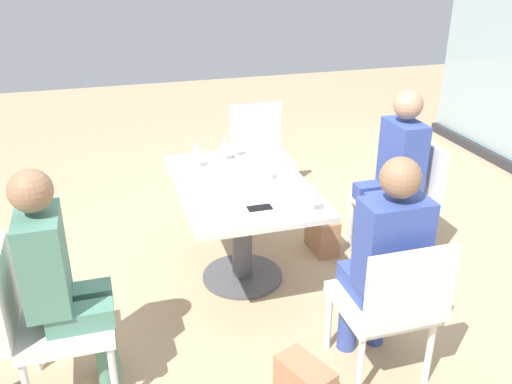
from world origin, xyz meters
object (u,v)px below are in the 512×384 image
Objects in this scene: chair_far_right at (391,301)px; cell_phone_on_table at (260,208)px; wine_glass_1 at (196,150)px; chair_far_left at (261,150)px; person_far_right at (385,256)px; wine_glass_0 at (236,139)px; handbag_2 at (322,234)px; dining_table_main at (242,209)px; chair_front_right at (43,315)px; person_near_window at (393,169)px; coffee_cup at (267,173)px; wine_glass_2 at (224,143)px; person_front_right at (60,276)px; wine_glass_3 at (314,191)px; chair_near_window at (404,193)px.

chair_far_right is 6.04× the size of cell_phone_on_table.
cell_phone_on_table is (0.74, 0.23, -0.13)m from wine_glass_1.
person_far_right is at bearing 0.00° from chair_far_left.
wine_glass_0 is 0.98m from handbag_2.
chair_front_right is (0.77, -1.22, -0.04)m from dining_table_main.
chair_far_left is at bearing -151.37° from person_near_window.
person_far_right reaches higher than chair_far_left.
person_far_right and person_near_window have the same top height.
wine_glass_1 reaches higher than coffee_cup.
chair_front_right is at bearing -99.07° from person_far_right.
handbag_2 is (0.22, 0.69, -0.72)m from wine_glass_2.
person_far_right is 1.58m from wine_glass_0.
person_near_window is (-1.05, 0.63, 0.00)m from person_far_right.
chair_front_right is at bearing -57.60° from dining_table_main.
chair_front_right is 0.69× the size of person_front_right.
person_far_right is (2.20, 0.00, 0.20)m from chair_far_left.
person_near_window is 6.81× the size of wine_glass_1.
chair_far_left is 4.70× the size of wine_glass_3.
wine_glass_0 and wine_glass_1 have the same top height.
coffee_cup is 0.44m from cell_phone_on_table.
chair_far_left is (-2.31, 0.00, 0.00)m from chair_far_right.
cell_phone_on_table reaches higher than handbag_2.
wine_glass_2 is 0.83m from cell_phone_on_table.
dining_table_main is 0.58m from wine_glass_0.
chair_front_right is at bearing -41.64° from wine_glass_1.
chair_far_right reaches higher than dining_table_main.
chair_near_window is at bearing 144.73° from person_far_right.
person_near_window is at bearing 62.26° from handbag_2.
person_near_window is 1.21m from wine_glass_2.
person_near_window is at bearing 148.91° from person_far_right.
wine_glass_2 is (-1.57, -0.49, 0.37)m from chair_far_right.
person_near_window reaches higher than chair_front_right.
wine_glass_2 is 2.06× the size of coffee_cup.
coffee_cup is (0.47, 0.09, -0.09)m from wine_glass_0.
wine_glass_1 is 0.23m from wine_glass_2.
wine_glass_3 is at bearing -31.16° from handbag_2.
chair_far_right is 0.23m from person_far_right.
wine_glass_0 reaches higher than coffee_cup.
dining_table_main is 1.36m from person_front_right.
wine_glass_3 reaches higher than chair_front_right.
wine_glass_0 is 1.00× the size of wine_glass_1.
chair_far_right is 1.00× the size of chair_far_left.
person_near_window is at bearing 122.51° from wine_glass_3.
wine_glass_0 is (-1.52, -0.39, 0.16)m from person_far_right.
person_near_window is (-0.00, -0.11, 0.20)m from chair_near_window.
person_far_right reaches higher than wine_glass_1.
wine_glass_3 reaches higher than handbag_2.
person_front_right reaches higher than handbag_2.
person_front_right reaches higher than chair_front_right.
person_far_right is 1.57m from wine_glass_1.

